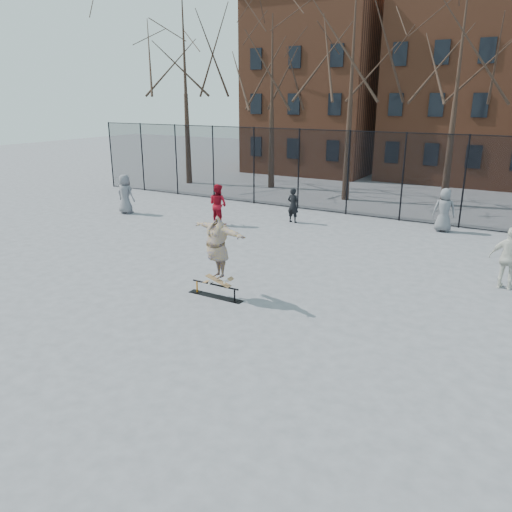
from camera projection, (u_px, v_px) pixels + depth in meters
The scene contains 12 objects.
ground at pixel (218, 317), 12.94m from camera, with size 100.00×100.00×0.00m, color #5E5E63.
skate_rail at pixel (215, 292), 14.21m from camera, with size 1.75×0.27×0.39m.
skateboard at pixel (218, 283), 14.07m from camera, with size 0.86×0.20×0.10m, color olive, non-canonical shape.
skater at pixel (218, 252), 13.79m from camera, with size 2.13×0.58×1.73m, color #793C97.
bystander_grey at pixel (125, 194), 24.24m from camera, with size 0.93×0.60×1.90m, color slate.
bystander_black at pixel (293, 205), 22.51m from camera, with size 0.57×0.38×1.57m, color black.
bystander_red at pixel (218, 204), 22.12m from camera, with size 0.88×0.69×1.81m, color maroon.
bystander_white at pixel (509, 259), 14.58m from camera, with size 1.10×0.46×1.87m, color silver.
bystander_extra at pixel (444, 210), 20.94m from camera, with size 0.90×0.59×1.85m, color slate.
fence at pixel (377, 174), 23.01m from camera, with size 34.03×0.07×4.00m.
tree_row at pixel (405, 57), 24.93m from camera, with size 33.66×7.46×10.67m.
rowhouses at pixel (454, 87), 32.13m from camera, with size 29.00×7.00×13.00m.
Camera 1 is at (6.84, -9.73, 5.43)m, focal length 35.00 mm.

